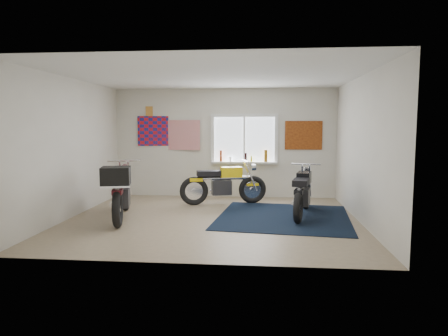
# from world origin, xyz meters

# --- Properties ---
(ground) EXTENTS (5.50, 5.50, 0.00)m
(ground) POSITION_xyz_m (0.00, 0.00, 0.00)
(ground) COLOR #9E896B
(ground) RESTS_ON ground
(room_shell) EXTENTS (5.50, 5.50, 5.50)m
(room_shell) POSITION_xyz_m (0.00, 0.00, 1.64)
(room_shell) COLOR white
(room_shell) RESTS_ON ground
(navy_rug) EXTENTS (2.77, 2.86, 0.01)m
(navy_rug) POSITION_xyz_m (1.37, 0.29, 0.01)
(navy_rug) COLOR black
(navy_rug) RESTS_ON ground
(window_assembly) EXTENTS (1.66, 0.17, 1.26)m
(window_assembly) POSITION_xyz_m (0.50, 2.47, 1.37)
(window_assembly) COLOR white
(window_assembly) RESTS_ON room_shell
(oil_bottles) EXTENTS (1.19, 0.09, 0.30)m
(oil_bottles) POSITION_xyz_m (0.58, 2.40, 1.03)
(oil_bottles) COLOR #8B3614
(oil_bottles) RESTS_ON window_assembly
(flag_display) EXTENTS (1.60, 0.10, 1.17)m
(flag_display) POSITION_xyz_m (-1.90, 2.48, 2.15)
(flag_display) COLOR red
(flag_display) RESTS_ON room_shell
(triumph_poster) EXTENTS (0.90, 0.03, 0.70)m
(triumph_poster) POSITION_xyz_m (1.95, 2.48, 1.55)
(triumph_poster) COLOR #A54C14
(triumph_poster) RESTS_ON room_shell
(yellow_triumph) EXTENTS (1.96, 0.75, 1.01)m
(yellow_triumph) POSITION_xyz_m (0.07, 1.50, 0.44)
(yellow_triumph) COLOR black
(yellow_triumph) RESTS_ON ground
(black_chrome_bike) EXTENTS (0.68, 1.95, 1.01)m
(black_chrome_bike) POSITION_xyz_m (1.75, 0.47, 0.44)
(black_chrome_bike) COLOR black
(black_chrome_bike) RESTS_ON navy_rug
(maroon_tourer) EXTENTS (0.93, 2.15, 1.10)m
(maroon_tourer) POSITION_xyz_m (-1.71, -0.24, 0.57)
(maroon_tourer) COLOR black
(maroon_tourer) RESTS_ON ground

